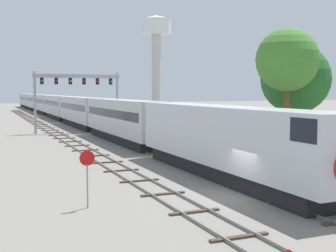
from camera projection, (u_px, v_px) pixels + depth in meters
ground_plane at (236, 197)px, 24.44m from camera, size 400.00×400.00×0.00m
track_main at (70, 123)px, 80.36m from camera, size 2.60×200.00×0.16m
track_near at (56, 134)px, 59.85m from camera, size 2.60×160.00×0.16m
passenger_train at (57, 106)px, 93.19m from camera, size 3.04×160.54×4.80m
signal_gantry at (77, 88)px, 62.21m from camera, size 12.10×0.49×8.44m
water_tower at (156, 39)px, 126.24m from camera, size 8.40×8.40×27.09m
stop_sign at (87, 171)px, 21.99m from camera, size 0.76×0.08×2.88m
trackside_tree_left at (295, 79)px, 43.50m from camera, size 6.77×6.77×10.35m
trackside_tree_mid at (287, 61)px, 39.58m from camera, size 5.61×5.61×11.35m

